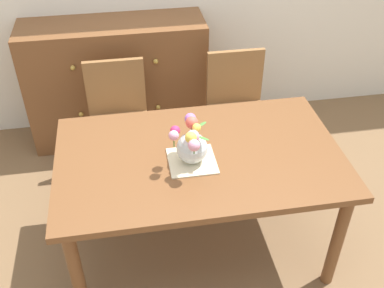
% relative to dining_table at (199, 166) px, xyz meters
% --- Properties ---
extents(ground_plane, '(12.00, 12.00, 0.00)m').
position_rel_dining_table_xyz_m(ground_plane, '(0.00, 0.00, -0.66)').
color(ground_plane, brown).
extents(dining_table, '(1.59, 0.97, 0.75)m').
position_rel_dining_table_xyz_m(dining_table, '(0.00, 0.00, 0.00)').
color(dining_table, brown).
rests_on(dining_table, ground_plane).
extents(chair_left, '(0.42, 0.42, 0.90)m').
position_rel_dining_table_xyz_m(chair_left, '(-0.44, 0.83, -0.14)').
color(chair_left, olive).
rests_on(chair_left, ground_plane).
extents(chair_right, '(0.42, 0.42, 0.90)m').
position_rel_dining_table_xyz_m(chair_right, '(0.44, 0.83, -0.14)').
color(chair_right, olive).
rests_on(chair_right, ground_plane).
extents(dresser, '(1.40, 0.47, 1.00)m').
position_rel_dining_table_xyz_m(dresser, '(-0.43, 1.33, -0.16)').
color(dresser, brown).
rests_on(dresser, ground_plane).
extents(placemat, '(0.26, 0.26, 0.01)m').
position_rel_dining_table_xyz_m(placemat, '(-0.05, -0.05, 0.09)').
color(placemat, beige).
rests_on(placemat, dining_table).
extents(flower_vase, '(0.23, 0.29, 0.25)m').
position_rel_dining_table_xyz_m(flower_vase, '(-0.06, -0.06, 0.22)').
color(flower_vase, silver).
rests_on(flower_vase, placemat).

